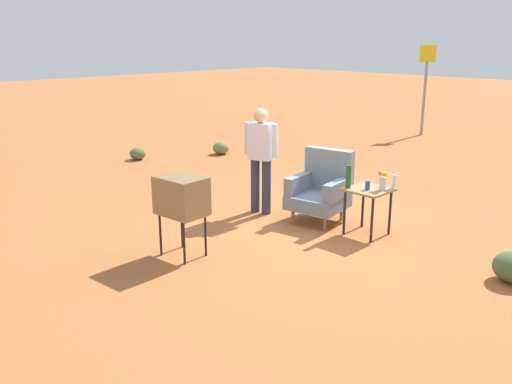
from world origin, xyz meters
name	(u,v)px	position (x,y,z in m)	size (l,w,h in m)	color
ground_plane	(326,226)	(0.00, 0.00, 0.00)	(60.00, 60.00, 0.00)	#AD6033
armchair	(322,188)	(-0.23, 0.16, 0.50)	(0.88, 0.90, 1.06)	#937047
side_table	(368,196)	(0.61, 0.12, 0.56)	(0.56, 0.56, 0.66)	black
tv_on_stand	(182,196)	(-0.60, -2.16, 0.78)	(0.63, 0.49, 1.03)	black
person_standing	(261,154)	(-1.13, -0.22, 0.94)	(0.55, 0.31, 1.64)	#2D3347
road_sign	(425,85)	(-2.83, 7.99, 1.38)	(0.33, 0.33, 2.44)	gray
bottle_wine_green	(348,177)	(0.38, -0.04, 0.82)	(0.07, 0.07, 0.32)	#1E5623
bottle_short_clear	(394,182)	(0.85, 0.35, 0.76)	(0.06, 0.06, 0.20)	silver
soda_can_blue	(368,185)	(0.63, 0.06, 0.73)	(0.07, 0.07, 0.12)	blue
flower_vase	(383,180)	(0.78, 0.19, 0.81)	(0.15, 0.10, 0.27)	silver
shrub_near	(138,154)	(-5.77, 0.57, 0.14)	(0.35, 0.35, 0.27)	#516B38
shrub_far	(221,148)	(-4.88, 2.29, 0.15)	(0.39, 0.39, 0.30)	olive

